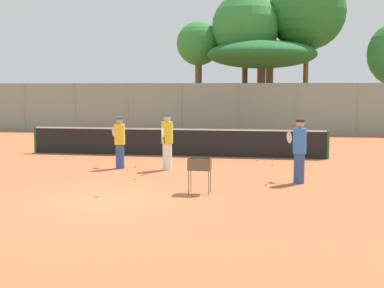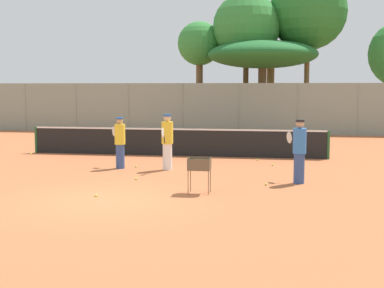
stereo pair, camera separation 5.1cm
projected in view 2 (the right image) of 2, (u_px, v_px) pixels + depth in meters
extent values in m
plane|color=#B26038|center=(105.00, 201.00, 12.57)|extent=(80.00, 80.00, 0.00)
cylinder|color=#26592D|center=(36.00, 140.00, 21.70)|extent=(0.10, 0.10, 1.07)
cylinder|color=#26592D|center=(328.00, 145.00, 19.76)|extent=(0.10, 0.10, 1.07)
cube|color=black|center=(175.00, 143.00, 20.74)|extent=(11.57, 0.01, 1.01)
cube|color=white|center=(175.00, 129.00, 20.68)|extent=(11.57, 0.02, 0.06)
cylinder|color=gray|center=(25.00, 107.00, 32.60)|extent=(0.08, 0.08, 2.89)
cylinder|color=gray|center=(76.00, 107.00, 32.06)|extent=(0.08, 0.08, 2.89)
cylinder|color=gray|center=(129.00, 108.00, 31.51)|extent=(0.08, 0.08, 2.89)
cylinder|color=gray|center=(183.00, 108.00, 30.96)|extent=(0.08, 0.08, 2.89)
cylinder|color=gray|center=(239.00, 109.00, 30.42)|extent=(0.08, 0.08, 2.89)
cylinder|color=gray|center=(298.00, 109.00, 29.87)|extent=(0.08, 0.08, 2.89)
cylinder|color=gray|center=(358.00, 109.00, 29.32)|extent=(0.08, 0.08, 2.89)
cube|color=gray|center=(211.00, 108.00, 30.69)|extent=(29.39, 0.01, 2.89)
cylinder|color=brown|center=(262.00, 100.00, 32.34)|extent=(0.50, 0.50, 3.78)
ellipsoid|color=#1E6028|center=(263.00, 55.00, 32.05)|extent=(6.60, 6.60, 1.65)
cylinder|color=brown|center=(307.00, 83.00, 33.22)|extent=(0.31, 0.31, 5.86)
sphere|color=#28722D|center=(308.00, 11.00, 32.76)|extent=(4.75, 4.75, 4.75)
cylinder|color=brown|center=(199.00, 93.00, 33.85)|extent=(0.43, 0.43, 4.56)
sphere|color=#338438|center=(199.00, 43.00, 33.52)|extent=(2.75, 2.75, 2.75)
cylinder|color=brown|center=(246.00, 89.00, 33.09)|extent=(0.33, 0.33, 5.09)
sphere|color=#338438|center=(246.00, 27.00, 32.69)|extent=(4.13, 4.13, 4.13)
cylinder|color=brown|center=(270.00, 97.00, 34.68)|extent=(0.48, 0.48, 4.01)
ellipsoid|color=#28722D|center=(271.00, 55.00, 34.39)|extent=(5.83, 5.83, 1.46)
cylinder|color=white|center=(167.00, 157.00, 17.24)|extent=(0.30, 0.30, 0.85)
cylinder|color=yellow|center=(167.00, 133.00, 17.16)|extent=(0.37, 0.37, 0.71)
sphere|color=#DBB28C|center=(167.00, 118.00, 17.11)|extent=(0.23, 0.23, 0.23)
cylinder|color=#2659B2|center=(167.00, 115.00, 17.10)|extent=(0.24, 0.24, 0.06)
cylinder|color=black|center=(164.00, 139.00, 16.82)|extent=(0.04, 0.15, 0.27)
ellipsoid|color=silver|center=(163.00, 133.00, 16.62)|extent=(0.05, 0.40, 0.43)
cylinder|color=#334C8C|center=(299.00, 168.00, 14.81)|extent=(0.30, 0.30, 0.84)
cylinder|color=blue|center=(300.00, 141.00, 14.73)|extent=(0.37, 0.37, 0.70)
sphere|color=tan|center=(300.00, 124.00, 14.68)|extent=(0.23, 0.23, 0.23)
cylinder|color=black|center=(300.00, 121.00, 14.67)|extent=(0.24, 0.24, 0.06)
cylinder|color=black|center=(293.00, 146.00, 15.08)|extent=(0.10, 0.14, 0.27)
ellipsoid|color=silver|center=(289.00, 138.00, 15.23)|extent=(0.23, 0.36, 0.43)
cylinder|color=#334C8C|center=(120.00, 156.00, 17.55)|extent=(0.28, 0.28, 0.80)
cylinder|color=yellow|center=(120.00, 134.00, 17.47)|extent=(0.35, 0.35, 0.66)
sphere|color=tan|center=(120.00, 121.00, 17.42)|extent=(0.22, 0.22, 0.22)
cylinder|color=#2659B2|center=(120.00, 118.00, 17.41)|extent=(0.23, 0.23, 0.05)
cylinder|color=black|center=(116.00, 138.00, 17.79)|extent=(0.12, 0.13, 0.27)
ellipsoid|color=silver|center=(114.00, 131.00, 17.92)|extent=(0.28, 0.32, 0.43)
cylinder|color=brown|center=(188.00, 183.00, 13.31)|extent=(0.02, 0.02, 0.60)
cylinder|color=brown|center=(208.00, 183.00, 13.22)|extent=(0.02, 0.02, 0.60)
cylinder|color=brown|center=(191.00, 180.00, 13.66)|extent=(0.02, 0.02, 0.60)
cylinder|color=brown|center=(210.00, 181.00, 13.58)|extent=(0.02, 0.02, 0.60)
cube|color=brown|center=(199.00, 170.00, 13.41)|extent=(0.55, 0.40, 0.01)
cube|color=brown|center=(198.00, 165.00, 13.20)|extent=(0.55, 0.01, 0.30)
cube|color=brown|center=(201.00, 163.00, 13.59)|extent=(0.55, 0.01, 0.30)
cube|color=brown|center=(189.00, 164.00, 13.44)|extent=(0.01, 0.40, 0.30)
cube|color=brown|center=(210.00, 164.00, 13.35)|extent=(0.01, 0.40, 0.30)
sphere|color=#D1E54C|center=(191.00, 167.00, 13.55)|extent=(0.07, 0.07, 0.07)
sphere|color=#D1E54C|center=(192.00, 165.00, 13.57)|extent=(0.07, 0.07, 0.07)
sphere|color=#D1E54C|center=(206.00, 166.00, 13.38)|extent=(0.07, 0.07, 0.07)
sphere|color=#D1E54C|center=(198.00, 168.00, 13.41)|extent=(0.07, 0.07, 0.07)
sphere|color=#D1E54C|center=(199.00, 168.00, 13.45)|extent=(0.07, 0.07, 0.07)
sphere|color=#D1E54C|center=(199.00, 165.00, 13.51)|extent=(0.07, 0.07, 0.07)
sphere|color=#D1E54C|center=(192.00, 168.00, 13.44)|extent=(0.07, 0.07, 0.07)
sphere|color=#D1E54C|center=(203.00, 166.00, 13.39)|extent=(0.07, 0.07, 0.07)
sphere|color=#D1E54C|center=(198.00, 168.00, 13.47)|extent=(0.07, 0.07, 0.07)
sphere|color=#D1E54C|center=(198.00, 166.00, 13.34)|extent=(0.07, 0.07, 0.07)
sphere|color=#D1E54C|center=(202.00, 169.00, 13.26)|extent=(0.07, 0.07, 0.07)
sphere|color=#D1E54C|center=(207.00, 169.00, 13.28)|extent=(0.07, 0.07, 0.07)
sphere|color=#D1E54C|center=(196.00, 166.00, 13.38)|extent=(0.07, 0.07, 0.07)
sphere|color=#D1E54C|center=(195.00, 168.00, 13.40)|extent=(0.07, 0.07, 0.07)
sphere|color=#D1E54C|center=(273.00, 165.00, 18.16)|extent=(0.07, 0.07, 0.07)
sphere|color=#D1E54C|center=(266.00, 184.00, 14.54)|extent=(0.07, 0.07, 0.07)
sphere|color=#D1E54C|center=(257.00, 160.00, 19.41)|extent=(0.07, 0.07, 0.07)
sphere|color=#D1E54C|center=(31.00, 154.00, 21.16)|extent=(0.07, 0.07, 0.07)
sphere|color=#D1E54C|center=(136.00, 179.00, 15.42)|extent=(0.07, 0.07, 0.07)
sphere|color=#D1E54C|center=(96.00, 195.00, 13.04)|extent=(0.07, 0.07, 0.07)
sphere|color=#D1E54C|center=(136.00, 166.00, 17.82)|extent=(0.07, 0.07, 0.07)
cube|color=#B2B7BC|center=(320.00, 122.00, 34.11)|extent=(4.20, 1.70, 0.90)
cube|color=#33383D|center=(317.00, 109.00, 34.06)|extent=(2.20, 1.50, 0.70)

